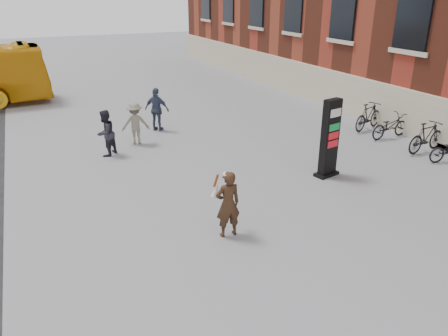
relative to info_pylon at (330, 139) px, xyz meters
name	(u,v)px	position (x,y,z in m)	size (l,w,h in m)	color
ground	(227,225)	(-4.12, -1.49, -1.21)	(100.00, 100.00, 0.00)	#9E9EA3
info_pylon	(330,139)	(0.00, 0.00, 0.00)	(0.83, 0.53, 2.41)	black
woman	(228,203)	(-4.30, -1.93, -0.37)	(0.62, 0.57, 1.63)	black
pedestrian_a	(106,133)	(-5.84, 4.65, -0.40)	(0.78, 0.61, 1.61)	#24222C
pedestrian_b	(135,123)	(-4.60, 5.46, -0.42)	(1.01, 0.58, 1.56)	gray
pedestrian_c	(157,110)	(-3.40, 6.70, -0.33)	(1.02, 0.43, 1.75)	#363F58
bike_5	(427,137)	(4.48, 0.28, -0.65)	(0.52, 1.84, 1.10)	black
bike_6	(390,126)	(4.48, 2.02, -0.73)	(0.63, 1.82, 0.96)	black
bike_7	(368,116)	(4.48, 3.23, -0.65)	(0.53, 1.86, 1.12)	black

